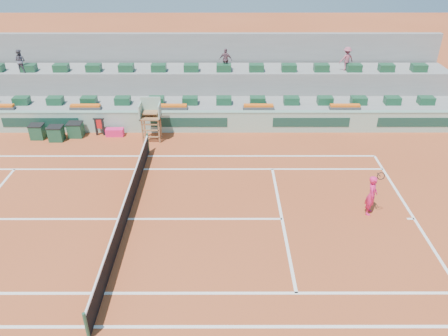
# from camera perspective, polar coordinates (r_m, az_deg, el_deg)

# --- Properties ---
(ground) EXTENTS (90.00, 90.00, 0.00)m
(ground) POSITION_cam_1_polar(r_m,az_deg,el_deg) (18.61, -12.49, -6.53)
(ground) COLOR #A2411F
(ground) RESTS_ON ground
(seating_tier_lower) EXTENTS (36.00, 4.00, 1.20)m
(seating_tier_lower) POSITION_cam_1_polar(r_m,az_deg,el_deg) (27.58, -8.44, 7.80)
(seating_tier_lower) COLOR gray
(seating_tier_lower) RESTS_ON ground
(seating_tier_upper) EXTENTS (36.00, 2.40, 2.60)m
(seating_tier_upper) POSITION_cam_1_polar(r_m,az_deg,el_deg) (28.81, -8.13, 10.30)
(seating_tier_upper) COLOR gray
(seating_tier_upper) RESTS_ON ground
(stadium_back_wall) EXTENTS (36.00, 0.40, 4.40)m
(stadium_back_wall) POSITION_cam_1_polar(r_m,az_deg,el_deg) (30.04, -7.88, 12.94)
(stadium_back_wall) COLOR gray
(stadium_back_wall) RESTS_ON ground
(player_bag) EXTENTS (0.99, 0.44, 0.44)m
(player_bag) POSITION_cam_1_polar(r_m,az_deg,el_deg) (25.68, -14.07, 4.56)
(player_bag) COLOR #EF1F69
(player_bag) RESTS_ON ground
(spectator_left) EXTENTS (0.76, 0.64, 1.39)m
(spectator_left) POSITION_cam_1_polar(r_m,az_deg,el_deg) (29.88, -25.09, 12.56)
(spectator_left) COLOR #555361
(spectator_left) RESTS_ON seating_tier_upper
(spectator_mid) EXTENTS (0.84, 0.51, 1.34)m
(spectator_mid) POSITION_cam_1_polar(r_m,az_deg,el_deg) (27.52, 0.24, 13.97)
(spectator_mid) COLOR #6E4956
(spectator_mid) RESTS_ON seating_tier_upper
(spectator_right) EXTENTS (1.05, 0.81, 1.44)m
(spectator_right) POSITION_cam_1_polar(r_m,az_deg,el_deg) (28.57, 15.72, 13.59)
(spectator_right) COLOR #9B4D5F
(spectator_right) RESTS_ON seating_tier_upper
(court_lines) EXTENTS (23.89, 11.09, 0.01)m
(court_lines) POSITION_cam_1_polar(r_m,az_deg,el_deg) (18.61, -12.49, -6.52)
(court_lines) COLOR white
(court_lines) RESTS_ON ground
(tennis_net) EXTENTS (0.10, 11.97, 1.10)m
(tennis_net) POSITION_cam_1_polar(r_m,az_deg,el_deg) (18.31, -12.66, -5.20)
(tennis_net) COLOR black
(tennis_net) RESTS_ON ground
(advertising_hoarding) EXTENTS (36.00, 0.34, 1.26)m
(advertising_hoarding) POSITION_cam_1_polar(r_m,az_deg,el_deg) (25.55, -9.02, 6.01)
(advertising_hoarding) COLOR #8EB39F
(advertising_hoarding) RESTS_ON ground
(umpire_chair) EXTENTS (1.10, 0.90, 2.40)m
(umpire_chair) POSITION_cam_1_polar(r_m,az_deg,el_deg) (24.29, -9.56, 7.00)
(umpire_chair) COLOR brown
(umpire_chair) RESTS_ON ground
(seat_row_lower) EXTENTS (32.90, 0.60, 0.44)m
(seat_row_lower) POSITION_cam_1_polar(r_m,az_deg,el_deg) (26.45, -8.82, 8.71)
(seat_row_lower) COLOR #17472B
(seat_row_lower) RESTS_ON seating_tier_lower
(seat_row_upper) EXTENTS (32.90, 0.60, 0.44)m
(seat_row_upper) POSITION_cam_1_polar(r_m,az_deg,el_deg) (27.77, -8.52, 12.83)
(seat_row_upper) COLOR #17472B
(seat_row_upper) RESTS_ON seating_tier_upper
(flower_planters) EXTENTS (26.80, 0.36, 0.28)m
(flower_planters) POSITION_cam_1_polar(r_m,az_deg,el_deg) (26.02, -12.34, 7.80)
(flower_planters) COLOR #464646
(flower_planters) RESTS_ON seating_tier_lower
(drink_cooler_a) EXTENTS (0.83, 0.71, 0.84)m
(drink_cooler_a) POSITION_cam_1_polar(r_m,az_deg,el_deg) (26.14, -18.81, 4.77)
(drink_cooler_a) COLOR #17452E
(drink_cooler_a) RESTS_ON ground
(drink_cooler_b) EXTENTS (0.81, 0.70, 0.84)m
(drink_cooler_b) POSITION_cam_1_polar(r_m,az_deg,el_deg) (26.03, -21.06, 4.24)
(drink_cooler_b) COLOR #17452E
(drink_cooler_b) RESTS_ON ground
(drink_cooler_c) EXTENTS (0.77, 0.67, 0.84)m
(drink_cooler_c) POSITION_cam_1_polar(r_m,az_deg,el_deg) (26.66, -23.19, 4.41)
(drink_cooler_c) COLOR #17452E
(drink_cooler_c) RESTS_ON ground
(towel_rack) EXTENTS (0.64, 0.11, 1.03)m
(towel_rack) POSITION_cam_1_polar(r_m,az_deg,el_deg) (25.82, -15.97, 5.38)
(towel_rack) COLOR black
(towel_rack) RESTS_ON ground
(tennis_player) EXTENTS (0.64, 0.94, 2.28)m
(tennis_player) POSITION_cam_1_polar(r_m,az_deg,el_deg) (19.04, 18.73, -3.36)
(tennis_player) COLOR #EF1F69
(tennis_player) RESTS_ON ground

